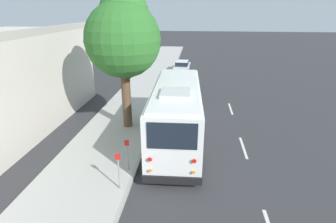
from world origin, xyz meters
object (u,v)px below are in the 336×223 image
Objects in this scene: parked_sedan_white at (182,67)px; sign_post_far at (127,155)px; street_tree at (123,35)px; sign_post_near at (119,171)px; shuttle_bus at (176,111)px; parked_sedan_blue at (177,82)px; fire_hydrant at (153,99)px.

parked_sedan_white is 2.86× the size of sign_post_far.
street_tree is 4.92× the size of sign_post_near.
street_tree is (1.63, 3.18, 3.87)m from shuttle_bus.
shuttle_bus is 1.98× the size of parked_sedan_blue.
shuttle_bus is 6.24m from fire_hydrant.
street_tree reaches higher than parked_sedan_blue.
sign_post_far is 8.95m from fire_hydrant.
sign_post_near is at bearing 178.43° from parked_sedan_blue.
fire_hydrant is (5.67, 2.27, -1.30)m from shuttle_bus.
shuttle_bus is 5.27m from street_tree.
parked_sedan_white is 21.22m from sign_post_far.
parked_sedan_blue is (10.87, 0.72, -1.27)m from shuttle_bus.
shuttle_bus is at bearing -117.11° from street_tree.
parked_sedan_blue is at bearing -177.18° from parked_sedan_white.
parked_sedan_white is (7.03, -0.08, 0.01)m from parked_sedan_blue.
sign_post_far is at bearing -0.00° from sign_post_near.
shuttle_bus is 2.02× the size of parked_sedan_white.
parked_sedan_white is 12.35m from fire_hydrant.
street_tree is (-9.24, 2.46, 5.14)m from parked_sedan_blue.
street_tree is at bearing 60.89° from shuttle_bus.
parked_sedan_blue is at bearing -5.07° from sign_post_far.
parked_sedan_blue is 15.58m from sign_post_near.
sign_post_far is at bearing -166.12° from street_tree.
parked_sedan_blue is 10.86m from street_tree.
street_tree is (-16.28, 2.54, 5.13)m from parked_sedan_white.
sign_post_far is 1.88× the size of fire_hydrant.
parked_sedan_blue is 2.91× the size of sign_post_far.
street_tree reaches higher than parked_sedan_white.
street_tree is at bearing 168.12° from parked_sedan_blue.
sign_post_far is at bearing 177.98° from parked_sedan_blue.
street_tree is at bearing 10.90° from sign_post_near.
sign_post_far reaches higher than parked_sedan_white.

